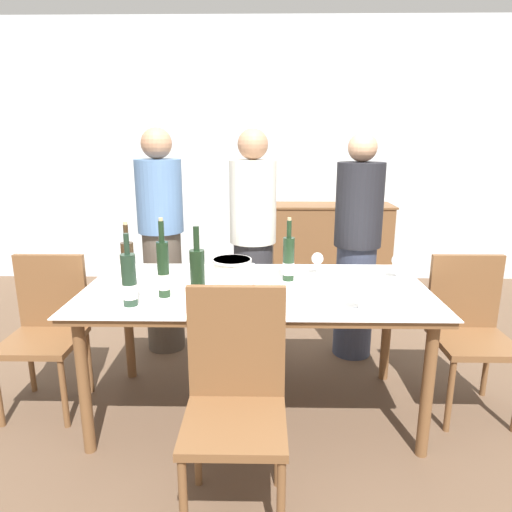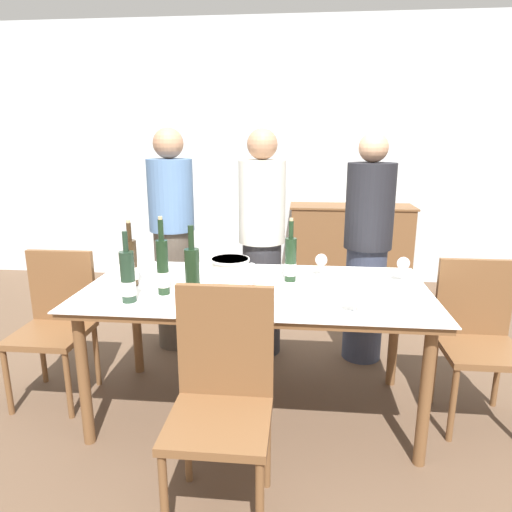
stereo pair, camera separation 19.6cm
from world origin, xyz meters
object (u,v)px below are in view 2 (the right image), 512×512
(dining_table, at_px, (256,299))
(wine_bottle_3, at_px, (163,268))
(chair_left_end, at_px, (56,316))
(person_host, at_px, (173,241))
(wine_bottle_1, at_px, (128,278))
(wine_bottle_0, at_px, (131,264))
(wine_glass_2, at_px, (251,270))
(sideboard_cabinet, at_px, (350,247))
(wine_glass_3, at_px, (321,261))
(person_guest_right, at_px, (367,251))
(wine_bottle_4, at_px, (291,260))
(wine_glass_0, at_px, (403,265))
(person_guest_left, at_px, (262,246))
(chair_right_end, at_px, (477,331))
(wine_bottle_2, at_px, (193,280))
(ice_bucket, at_px, (230,276))
(chair_near_front, at_px, (222,388))
(wine_glass_1, at_px, (355,293))

(dining_table, xyz_separation_m, wine_bottle_3, (-0.48, -0.16, 0.21))
(chair_left_end, xyz_separation_m, person_host, (0.53, 0.76, 0.31))
(wine_bottle_1, bearing_deg, wine_bottle_0, 107.14)
(dining_table, bearing_deg, wine_glass_2, -149.79)
(sideboard_cabinet, xyz_separation_m, wine_glass_3, (-0.40, -2.18, 0.42))
(person_host, relative_size, person_guest_right, 1.02)
(sideboard_cabinet, relative_size, wine_bottle_4, 3.48)
(wine_glass_0, relative_size, person_guest_left, 0.09)
(chair_right_end, height_order, person_guest_right, person_guest_right)
(wine_glass_3, height_order, person_guest_right, person_guest_right)
(person_guest_left, bearing_deg, sideboard_cabinet, 63.93)
(chair_right_end, xyz_separation_m, person_guest_right, (-0.54, 0.68, 0.28))
(chair_left_end, distance_m, person_host, 0.98)
(wine_bottle_4, bearing_deg, wine_glass_3, 33.02)
(wine_bottle_4, distance_m, chair_left_end, 1.48)
(wine_bottle_0, xyz_separation_m, wine_glass_2, (0.67, 0.02, -0.02))
(sideboard_cabinet, xyz_separation_m, wine_bottle_1, (-1.39, -2.73, 0.45))
(person_host, distance_m, person_guest_left, 0.68)
(wine_bottle_4, bearing_deg, wine_glass_0, 3.79)
(sideboard_cabinet, bearing_deg, person_host, -132.89)
(wine_bottle_2, height_order, person_guest_left, person_guest_left)
(wine_bottle_4, relative_size, person_host, 0.22)
(wine_bottle_0, bearing_deg, wine_bottle_2, -37.28)
(person_guest_right, bearing_deg, ice_bucket, -132.80)
(wine_bottle_0, xyz_separation_m, person_guest_left, (0.66, 0.82, -0.07))
(wine_bottle_3, xyz_separation_m, chair_near_front, (0.40, -0.55, -0.36))
(wine_glass_0, distance_m, person_host, 1.68)
(ice_bucket, relative_size, wine_bottle_4, 0.55)
(wine_bottle_2, distance_m, chair_right_end, 1.63)
(chair_near_front, bearing_deg, person_guest_left, 88.55)
(wine_glass_1, height_order, person_guest_right, person_guest_right)
(wine_bottle_0, xyz_separation_m, wine_glass_1, (1.20, -0.32, -0.02))
(wine_glass_2, distance_m, chair_near_front, 0.76)
(person_host, bearing_deg, wine_bottle_3, -76.94)
(ice_bucket, xyz_separation_m, wine_bottle_0, (-0.58, 0.10, 0.02))
(wine_glass_0, relative_size, wine_glass_2, 1.03)
(wine_bottle_0, xyz_separation_m, wine_glass_3, (1.06, 0.29, -0.03))
(wine_glass_0, bearing_deg, sideboard_cabinet, 91.49)
(wine_bottle_3, xyz_separation_m, chair_left_end, (-0.77, 0.25, -0.40))
(dining_table, bearing_deg, wine_glass_3, 34.73)
(chair_right_end, bearing_deg, wine_glass_2, -175.48)
(wine_bottle_4, xyz_separation_m, chair_near_front, (-0.26, -0.84, -0.34))
(chair_near_front, bearing_deg, wine_glass_3, 65.32)
(wine_glass_2, xyz_separation_m, chair_left_end, (-1.22, 0.10, -0.36))
(wine_bottle_2, bearing_deg, ice_bucket, 56.43)
(wine_glass_2, bearing_deg, wine_glass_1, -32.41)
(wine_glass_1, bearing_deg, wine_bottle_0, 165.19)
(dining_table, height_order, wine_bottle_4, wine_bottle_4)
(chair_left_end, bearing_deg, wine_glass_3, 5.93)
(dining_table, height_order, wine_glass_1, wine_glass_1)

